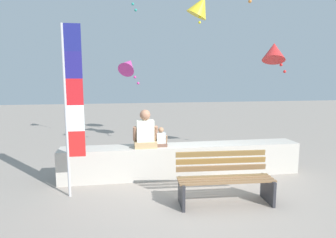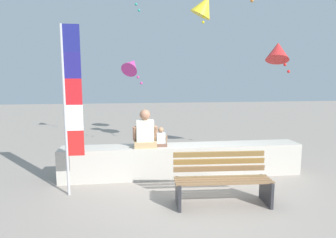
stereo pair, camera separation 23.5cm
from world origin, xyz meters
name	(u,v)px [view 1 (the left image)]	position (x,y,z in m)	size (l,w,h in m)	color
ground_plane	(194,193)	(0.00, 0.00, 0.00)	(40.00, 40.00, 0.00)	gray
seawall_ledge	(183,160)	(0.00, 1.02, 0.36)	(5.39, 0.60, 0.71)	beige
park_bench	(224,179)	(0.43, -0.49, 0.42)	(1.72, 0.70, 0.88)	olive
person_adult	(145,133)	(-0.85, 0.97, 1.03)	(0.54, 0.39, 0.82)	tan
person_child	(161,139)	(-0.50, 0.97, 0.88)	(0.28, 0.21, 0.43)	brown
flag_banner	(71,101)	(-2.25, 0.22, 1.81)	(0.34, 0.05, 3.16)	#B7B7BC
kite_yellow	(201,6)	(1.16, 3.90, 4.41)	(1.05, 0.93, 1.00)	yellow
kite_red	(274,52)	(2.79, 2.25, 2.92)	(0.90, 0.95, 0.92)	red
kite_magenta	(128,65)	(-1.10, 3.68, 2.58)	(0.73, 0.84, 0.93)	#DB3D9E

